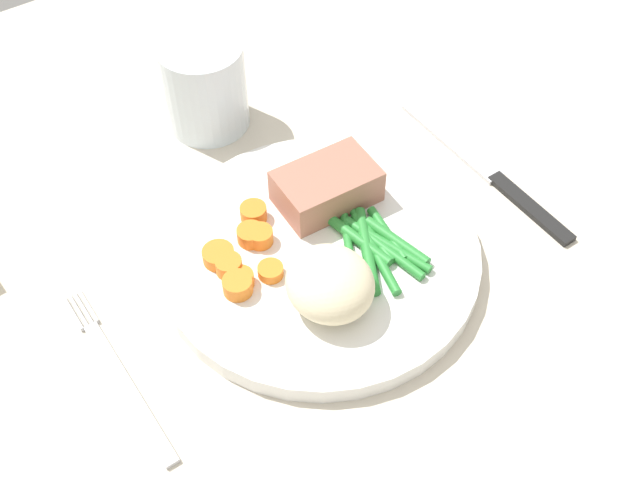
# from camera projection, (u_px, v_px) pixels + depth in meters

# --- Properties ---
(dining_table) EXTENTS (1.20, 0.90, 0.02)m
(dining_table) POSITION_uv_depth(u_px,v_px,m) (270.00, 271.00, 0.62)
(dining_table) COLOR beige
(dining_table) RESTS_ON ground
(dinner_plate) EXTENTS (0.25, 0.25, 0.02)m
(dinner_plate) POSITION_uv_depth(u_px,v_px,m) (320.00, 255.00, 0.61)
(dinner_plate) COLOR white
(dinner_plate) RESTS_ON dining_table
(meat_portion) EXTENTS (0.08, 0.05, 0.03)m
(meat_portion) POSITION_uv_depth(u_px,v_px,m) (327.00, 186.00, 0.62)
(meat_portion) COLOR #A86B56
(meat_portion) RESTS_ON dinner_plate
(mashed_potatoes) EXTENTS (0.06, 0.07, 0.04)m
(mashed_potatoes) POSITION_uv_depth(u_px,v_px,m) (330.00, 284.00, 0.55)
(mashed_potatoes) COLOR beige
(mashed_potatoes) RESTS_ON dinner_plate
(carrot_slices) EXTENTS (0.07, 0.08, 0.01)m
(carrot_slices) POSITION_uv_depth(u_px,v_px,m) (242.00, 254.00, 0.59)
(carrot_slices) COLOR orange
(carrot_slices) RESTS_ON dinner_plate
(green_beans) EXTENTS (0.06, 0.10, 0.01)m
(green_beans) POSITION_uv_depth(u_px,v_px,m) (374.00, 243.00, 0.60)
(green_beans) COLOR #2D8C38
(green_beans) RESTS_ON dinner_plate
(fork) EXTENTS (0.01, 0.17, 0.00)m
(fork) POSITION_uv_depth(u_px,v_px,m) (118.00, 373.00, 0.55)
(fork) COLOR silver
(fork) RESTS_ON dining_table
(knife) EXTENTS (0.02, 0.21, 0.01)m
(knife) POSITION_uv_depth(u_px,v_px,m) (487.00, 171.00, 0.67)
(knife) COLOR black
(knife) RESTS_ON dining_table
(water_glass) EXTENTS (0.07, 0.07, 0.08)m
(water_glass) POSITION_uv_depth(u_px,v_px,m) (206.00, 92.00, 0.69)
(water_glass) COLOR silver
(water_glass) RESTS_ON dining_table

